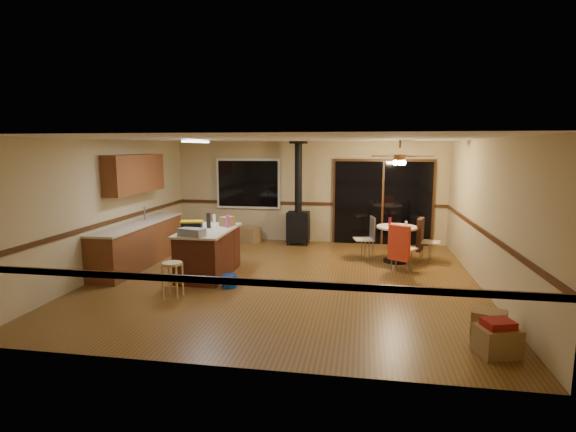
% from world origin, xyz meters
% --- Properties ---
extents(floor, '(7.00, 7.00, 0.00)m').
position_xyz_m(floor, '(0.00, 0.00, 0.00)').
color(floor, brown).
rests_on(floor, ground).
extents(ceiling, '(7.00, 7.00, 0.00)m').
position_xyz_m(ceiling, '(0.00, 0.00, 2.60)').
color(ceiling, silver).
rests_on(ceiling, ground).
extents(wall_back, '(7.00, 0.00, 7.00)m').
position_xyz_m(wall_back, '(0.00, 3.50, 1.30)').
color(wall_back, tan).
rests_on(wall_back, ground).
extents(wall_front, '(7.00, 0.00, 7.00)m').
position_xyz_m(wall_front, '(0.00, -3.50, 1.30)').
color(wall_front, tan).
rests_on(wall_front, ground).
extents(wall_left, '(0.00, 7.00, 7.00)m').
position_xyz_m(wall_left, '(-3.50, 0.00, 1.30)').
color(wall_left, tan).
rests_on(wall_left, ground).
extents(wall_right, '(0.00, 7.00, 7.00)m').
position_xyz_m(wall_right, '(3.50, 0.00, 1.30)').
color(wall_right, tan).
rests_on(wall_right, ground).
extents(chair_rail, '(7.00, 7.00, 0.08)m').
position_xyz_m(chair_rail, '(0.00, 0.00, 1.00)').
color(chair_rail, '#3D210F').
rests_on(chair_rail, ground).
extents(window, '(1.72, 0.10, 1.32)m').
position_xyz_m(window, '(-1.60, 3.45, 1.50)').
color(window, black).
rests_on(window, ground).
extents(sliding_door, '(2.52, 0.10, 2.10)m').
position_xyz_m(sliding_door, '(1.90, 3.45, 1.05)').
color(sliding_door, black).
rests_on(sliding_door, ground).
extents(lower_cabinets, '(0.60, 3.00, 0.86)m').
position_xyz_m(lower_cabinets, '(-3.20, 0.50, 0.43)').
color(lower_cabinets, brown).
rests_on(lower_cabinets, ground).
extents(countertop, '(0.64, 3.04, 0.04)m').
position_xyz_m(countertop, '(-3.20, 0.50, 0.88)').
color(countertop, beige).
rests_on(countertop, lower_cabinets).
extents(upper_cabinets, '(0.35, 2.00, 0.80)m').
position_xyz_m(upper_cabinets, '(-3.33, 0.70, 1.90)').
color(upper_cabinets, brown).
rests_on(upper_cabinets, ground).
extents(kitchen_island, '(0.88, 1.68, 0.90)m').
position_xyz_m(kitchen_island, '(-1.50, 0.00, 0.45)').
color(kitchen_island, '#3F1A0F').
rests_on(kitchen_island, ground).
extents(wood_stove, '(0.55, 0.50, 2.52)m').
position_xyz_m(wood_stove, '(-0.20, 3.05, 0.73)').
color(wood_stove, black).
rests_on(wood_stove, ground).
extents(ceiling_fan, '(0.24, 0.24, 0.55)m').
position_xyz_m(ceiling_fan, '(2.14, 1.64, 2.21)').
color(ceiling_fan, brown).
rests_on(ceiling_fan, ceiling).
extents(fluorescent_strip, '(0.10, 1.20, 0.04)m').
position_xyz_m(fluorescent_strip, '(-1.80, 0.30, 2.56)').
color(fluorescent_strip, white).
rests_on(fluorescent_strip, ceiling).
extents(toolbox_grey, '(0.49, 0.35, 0.14)m').
position_xyz_m(toolbox_grey, '(-1.55, -0.68, 0.97)').
color(toolbox_grey, slate).
rests_on(toolbox_grey, kitchen_island).
extents(toolbox_black, '(0.39, 0.25, 0.20)m').
position_xyz_m(toolbox_black, '(-1.65, -0.42, 1.00)').
color(toolbox_black, black).
rests_on(toolbox_black, kitchen_island).
extents(toolbox_yellow_lid, '(0.43, 0.28, 0.03)m').
position_xyz_m(toolbox_yellow_lid, '(-1.65, -0.42, 1.11)').
color(toolbox_yellow_lid, gold).
rests_on(toolbox_yellow_lid, toolbox_black).
extents(box_on_island, '(0.29, 0.33, 0.18)m').
position_xyz_m(box_on_island, '(-1.26, 0.45, 0.99)').
color(box_on_island, olive).
rests_on(box_on_island, kitchen_island).
extents(bottle_dark, '(0.08, 0.08, 0.29)m').
position_xyz_m(bottle_dark, '(-1.54, 0.15, 1.05)').
color(bottle_dark, black).
rests_on(bottle_dark, kitchen_island).
extents(bottle_pink, '(0.08, 0.08, 0.24)m').
position_xyz_m(bottle_pink, '(-1.18, 0.25, 1.02)').
color(bottle_pink, '#D84C8C').
rests_on(bottle_pink, kitchen_island).
extents(bottle_white, '(0.07, 0.07, 0.18)m').
position_xyz_m(bottle_white, '(-1.62, 0.72, 0.99)').
color(bottle_white, white).
rests_on(bottle_white, kitchen_island).
extents(bar_stool, '(0.37, 0.37, 0.59)m').
position_xyz_m(bar_stool, '(-1.64, -1.35, 0.29)').
color(bar_stool, tan).
rests_on(bar_stool, floor).
extents(blue_bucket, '(0.33, 0.33, 0.22)m').
position_xyz_m(blue_bucket, '(-0.88, -0.68, 0.11)').
color(blue_bucket, '#0B37A2').
rests_on(blue_bucket, floor).
extents(dining_table, '(0.86, 0.86, 0.78)m').
position_xyz_m(dining_table, '(2.14, 1.64, 0.53)').
color(dining_table, black).
rests_on(dining_table, ground).
extents(glass_red, '(0.08, 0.08, 0.18)m').
position_xyz_m(glass_red, '(1.99, 1.74, 0.87)').
color(glass_red, '#590C14').
rests_on(glass_red, dining_table).
extents(glass_cream, '(0.07, 0.07, 0.13)m').
position_xyz_m(glass_cream, '(2.32, 1.59, 0.84)').
color(glass_cream, beige).
rests_on(glass_cream, dining_table).
extents(chair_left, '(0.48, 0.48, 0.51)m').
position_xyz_m(chair_left, '(1.54, 1.76, 0.59)').
color(chair_left, tan).
rests_on(chair_left, ground).
extents(chair_near, '(0.61, 0.62, 0.70)m').
position_xyz_m(chair_near, '(2.14, 0.79, 0.60)').
color(chair_near, tan).
rests_on(chair_near, ground).
extents(chair_right, '(0.55, 0.52, 0.70)m').
position_xyz_m(chair_right, '(2.66, 1.73, 0.60)').
color(chair_right, tan).
rests_on(chair_right, ground).
extents(box_under_window, '(0.60, 0.55, 0.40)m').
position_xyz_m(box_under_window, '(-1.48, 3.10, 0.20)').
color(box_under_window, olive).
rests_on(box_under_window, floor).
extents(box_corner_a, '(0.55, 0.50, 0.34)m').
position_xyz_m(box_corner_a, '(3.02, -2.67, 0.17)').
color(box_corner_a, olive).
rests_on(box_corner_a, floor).
extents(box_corner_b, '(0.50, 0.47, 0.33)m').
position_xyz_m(box_corner_b, '(3.08, -2.08, 0.16)').
color(box_corner_b, olive).
rests_on(box_corner_b, floor).
extents(box_small_red, '(0.40, 0.36, 0.09)m').
position_xyz_m(box_small_red, '(3.02, -2.67, 0.39)').
color(box_small_red, maroon).
rests_on(box_small_red, box_corner_a).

